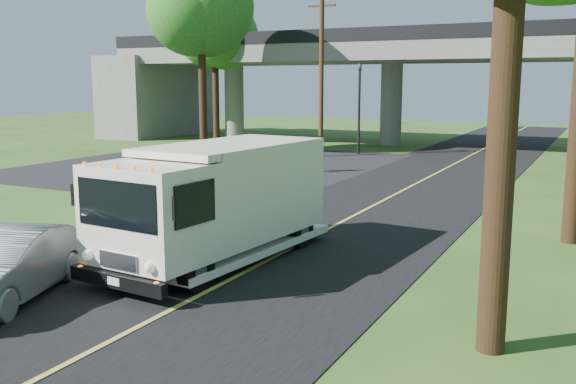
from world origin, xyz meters
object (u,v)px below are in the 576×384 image
Objects in this scene: silver_sedan at (8,265)px; pedestrian at (320,154)px; utility_pole at (321,73)px; traffic_signal at (359,99)px; tree_left_far at (216,31)px; tree_left_lot at (202,13)px; red_sedan at (256,153)px; step_van at (217,199)px.

silver_sedan is 2.41× the size of pedestrian.
utility_pole reaches higher than pedestrian.
tree_left_far reaches higher than traffic_signal.
pedestrian is at bearing -22.51° from tree_left_lot.
traffic_signal is at bearing 28.11° from tree_left_lot.
tree_left_far is 32.29m from silver_sedan.
tree_left_lot is at bearing -151.89° from traffic_signal.
pedestrian is (1.00, -7.81, -2.36)m from traffic_signal.
tree_left_lot is 6.24× the size of pedestrian.
utility_pole is at bearing -25.76° from red_sedan.
traffic_signal is 0.78× the size of step_van.
step_van is at bearing -57.22° from tree_left_far.
utility_pole is at bearing -22.43° from tree_left_far.
silver_sedan is at bearing 139.79° from pedestrian.
traffic_signal is at bearing -32.17° from red_sedan.
tree_left_far is 2.39× the size of red_sedan.
traffic_signal is 10.01m from tree_left_lot.
utility_pole is 0.86× the size of tree_left_lot.
tree_left_far is at bearing 96.58° from silver_sedan.
traffic_signal is 26.93m from silver_sedan.
tree_left_far reaches higher than silver_sedan.
utility_pole reaches higher than silver_sedan.
utility_pole reaches higher than red_sedan.
tree_left_far reaches higher than pedestrian.
silver_sedan is at bearing -80.11° from utility_pole.
tree_left_far is (-3.00, 6.00, -0.45)m from tree_left_lot.
silver_sedan is (2.80, -26.66, -2.53)m from traffic_signal.
silver_sedan reaches higher than red_sedan.
tree_left_lot reaches higher than silver_sedan.
silver_sedan is at bearing -64.78° from tree_left_lot.
step_van is 4.64m from silver_sedan.
utility_pole is at bearing -126.87° from traffic_signal.
utility_pole is 2.22× the size of silver_sedan.
step_van is at bearing 42.81° from silver_sedan.
pedestrian is at bearing -39.28° from tree_left_far.
silver_sedan is (10.59, -22.50, -7.23)m from tree_left_lot.
traffic_signal is 11.75m from tree_left_far.
step_van is 15.36m from pedestrian.
traffic_signal reaches higher than silver_sedan.
red_sedan is 20.76m from silver_sedan.
pedestrian is at bearing 76.54° from silver_sedan.
red_sedan is at bearing -114.06° from traffic_signal.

